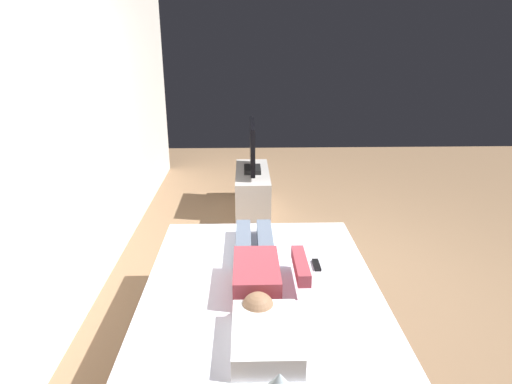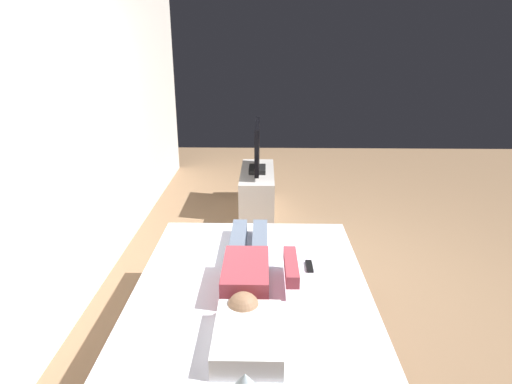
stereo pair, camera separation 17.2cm
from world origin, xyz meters
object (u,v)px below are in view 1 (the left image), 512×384
Objects in this scene: pillow at (266,337)px; tv_stand at (252,191)px; person at (258,267)px; remote at (316,265)px; tv at (252,148)px; bed at (261,317)px.

tv_stand is at bearing 0.18° from pillow.
person reaches higher than pillow.
tv is (2.38, 0.40, 0.24)m from remote.
pillow is 0.38× the size of person.
tv_stand is 1.25× the size of tv.
pillow reaches higher than bed.
pillow reaches higher than remote.
person is 1.15× the size of tv_stand.
tv_stand is (2.56, 0.01, -0.01)m from bed.
pillow is (-0.63, -0.00, 0.34)m from bed.
bed is at bearing -146.05° from person.
person is (0.03, 0.02, 0.36)m from bed.
bed is 12.69× the size of remote.
pillow is at bearing -178.31° from person.
tv reaches higher than tv_stand.
person is (0.66, 0.02, 0.02)m from pillow.
tv is (2.56, 0.01, 0.52)m from bed.
remote is 0.14× the size of tv_stand.
person is at bearing 179.79° from tv_stand.
tv is (0.00, -0.00, 0.53)m from tv_stand.
person is 2.54m from tv.
person is 1.43× the size of tv.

